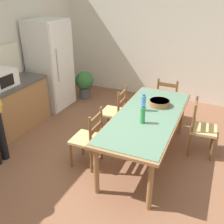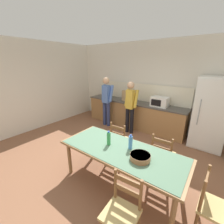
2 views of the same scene
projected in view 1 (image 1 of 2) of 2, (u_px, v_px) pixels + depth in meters
name	position (u px, v px, depth m)	size (l,w,h in m)	color
ground_plane	(110.00, 172.00, 3.88)	(8.32, 8.32, 0.00)	brown
wall_right	(170.00, 37.00, 5.93)	(0.12, 5.20, 2.90)	silver
refrigerator	(50.00, 65.00, 5.65)	(0.80, 0.73, 1.89)	white
microwave	(1.00, 79.00, 4.49)	(0.50, 0.39, 0.30)	white
dining_table	(148.00, 119.00, 3.92)	(2.25, 0.94, 0.76)	olive
bottle_near_centre	(143.00, 115.00, 3.61)	(0.07, 0.07, 0.27)	green
bottle_off_centre	(143.00, 103.00, 3.97)	(0.07, 0.07, 0.27)	#4C8ED6
serving_bowl	(159.00, 103.00, 4.17)	(0.32, 0.32, 0.09)	#9E6642
chair_head_end	(168.00, 100.00, 5.20)	(0.41, 0.43, 0.91)	brown
chair_side_far_right	(115.00, 112.00, 4.72)	(0.43, 0.41, 0.91)	brown
chair_side_near_right	(201.00, 128.00, 4.17)	(0.45, 0.43, 0.91)	brown
chair_side_far_left	(88.00, 139.00, 3.89)	(0.43, 0.41, 0.91)	brown
potted_plant	(85.00, 83.00, 6.29)	(0.44, 0.44, 0.67)	#4C4C51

